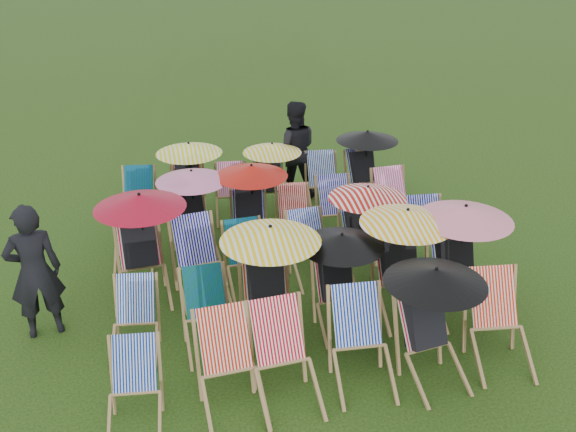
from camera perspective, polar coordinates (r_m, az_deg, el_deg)
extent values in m
plane|color=black|center=(9.03, -0.27, -6.04)|extent=(100.00, 100.00, 0.00)
cube|color=#072697|center=(6.85, -13.51, -12.62)|extent=(0.47, 0.37, 0.52)
cube|color=red|center=(6.85, -5.67, -10.79)|extent=(0.54, 0.41, 0.62)
cube|color=red|center=(6.92, -0.96, -10.11)|extent=(0.55, 0.43, 0.63)
cube|color=#0823A6|center=(7.21, 6.10, -8.74)|extent=(0.54, 0.42, 0.62)
cube|color=red|center=(7.34, 11.76, -8.94)|extent=(0.53, 0.43, 0.58)
cube|color=black|center=(7.31, 11.97, -9.14)|extent=(0.46, 0.47, 0.60)
sphere|color=tan|center=(7.20, 11.76, -6.65)|extent=(0.21, 0.21, 0.21)
cylinder|color=black|center=(7.16, 12.75, -7.43)|extent=(0.03, 0.03, 0.71)
cone|color=black|center=(6.99, 13.00, -5.21)|extent=(1.11, 1.11, 0.17)
cube|color=red|center=(7.82, 17.78, -6.85)|extent=(0.57, 0.45, 0.63)
cube|color=#072A99|center=(7.85, -13.40, -7.15)|extent=(0.48, 0.39, 0.52)
cube|color=#095F1F|center=(7.76, -7.46, -6.66)|extent=(0.48, 0.36, 0.56)
cube|color=red|center=(7.84, -2.10, -5.45)|extent=(0.55, 0.42, 0.62)
cube|color=black|center=(7.80, -2.05, -5.66)|extent=(0.47, 0.48, 0.65)
sphere|color=tan|center=(7.72, -2.19, -3.07)|extent=(0.23, 0.23, 0.23)
cylinder|color=black|center=(7.62, -1.55, -3.93)|extent=(0.03, 0.03, 0.76)
cone|color=yellow|center=(7.46, -1.58, -1.60)|extent=(1.20, 1.20, 0.19)
cube|color=red|center=(8.05, 4.10, -5.40)|extent=(0.45, 0.33, 0.54)
cube|color=black|center=(8.01, 4.20, -5.57)|extent=(0.38, 0.39, 0.57)
sphere|color=tan|center=(7.94, 4.06, -3.39)|extent=(0.20, 0.20, 0.20)
cylinder|color=black|center=(7.87, 4.73, -4.10)|extent=(0.03, 0.03, 0.66)
cone|color=black|center=(7.72, 4.81, -2.15)|extent=(1.04, 1.04, 0.16)
cube|color=red|center=(8.39, 9.58, -3.68)|extent=(0.53, 0.39, 0.61)
cube|color=black|center=(8.35, 9.71, -3.86)|extent=(0.44, 0.46, 0.64)
sphere|color=tan|center=(8.28, 9.62, -1.47)|extent=(0.23, 0.23, 0.23)
cylinder|color=black|center=(8.20, 10.38, -2.22)|extent=(0.03, 0.03, 0.75)
cone|color=#FFB20D|center=(8.05, 10.57, -0.06)|extent=(1.18, 1.18, 0.18)
cube|color=#07109A|center=(8.59, 14.32, -3.34)|extent=(0.54, 0.41, 0.63)
cube|color=black|center=(8.55, 14.46, -3.51)|extent=(0.46, 0.47, 0.66)
sphere|color=tan|center=(8.48, 14.42, -1.13)|extent=(0.23, 0.23, 0.23)
cylinder|color=black|center=(8.41, 15.21, -1.88)|extent=(0.03, 0.03, 0.77)
cone|color=pink|center=(8.26, 15.48, 0.28)|extent=(1.20, 1.20, 0.19)
cube|color=red|center=(8.87, -13.14, -2.26)|extent=(0.55, 0.42, 0.62)
cube|color=black|center=(8.82, -13.11, -2.42)|extent=(0.47, 0.48, 0.65)
sphere|color=tan|center=(8.77, -13.39, -0.12)|extent=(0.23, 0.23, 0.23)
cylinder|color=black|center=(8.65, -12.84, -0.80)|extent=(0.03, 0.03, 0.76)
cone|color=#A1091F|center=(8.51, -13.06, 1.30)|extent=(1.20, 1.20, 0.19)
cube|color=#09068C|center=(8.79, -8.38, -2.08)|extent=(0.57, 0.45, 0.62)
cube|color=#0A6B43|center=(8.83, -3.99, -2.23)|extent=(0.49, 0.37, 0.56)
cube|color=#081FA8|center=(9.10, 1.62, -1.28)|extent=(0.49, 0.38, 0.56)
cube|color=#072A9C|center=(9.21, 6.36, -1.04)|extent=(0.49, 0.37, 0.57)
cube|color=black|center=(9.17, 6.47, -1.18)|extent=(0.41, 0.43, 0.59)
sphere|color=tan|center=(9.12, 6.34, 0.84)|extent=(0.21, 0.21, 0.21)
cylinder|color=black|center=(9.04, 7.00, 0.24)|extent=(0.03, 0.03, 0.69)
cone|color=#BA1009|center=(8.91, 7.10, 2.09)|extent=(1.09, 1.09, 0.17)
cube|color=#080DA7|center=(9.57, 11.94, -0.15)|extent=(0.54, 0.42, 0.60)
cube|color=#0A079A|center=(9.81, -13.55, 0.03)|extent=(0.51, 0.40, 0.56)
cube|color=#09613B|center=(9.86, -8.82, 0.60)|extent=(0.52, 0.42, 0.56)
cube|color=black|center=(9.82, -8.75, 0.49)|extent=(0.45, 0.47, 0.58)
sphere|color=tan|center=(9.78, -9.02, 2.33)|extent=(0.20, 0.20, 0.20)
cylinder|color=black|center=(9.69, -8.46, 1.83)|extent=(0.03, 0.03, 0.68)
cone|color=pink|center=(9.57, -8.57, 3.54)|extent=(1.07, 1.07, 0.17)
cube|color=#080AAB|center=(9.92, -3.55, 1.11)|extent=(0.52, 0.41, 0.57)
cube|color=black|center=(9.88, -3.54, 0.99)|extent=(0.45, 0.46, 0.59)
sphere|color=tan|center=(9.84, -3.61, 2.88)|extent=(0.21, 0.21, 0.21)
cylinder|color=black|center=(9.74, -3.22, 2.31)|extent=(0.03, 0.03, 0.70)
cone|color=#B1130A|center=(9.62, -3.27, 4.05)|extent=(1.09, 1.09, 0.17)
cube|color=red|center=(10.04, 0.43, 1.24)|extent=(0.48, 0.37, 0.54)
cube|color=#0B068E|center=(10.22, 4.11, 1.91)|extent=(0.49, 0.37, 0.58)
cube|color=#FF338E|center=(10.57, 9.06, 2.59)|extent=(0.51, 0.38, 0.59)
cube|color=#09663C|center=(10.93, -13.15, 2.78)|extent=(0.52, 0.42, 0.56)
cube|color=red|center=(10.96, -8.92, 3.27)|extent=(0.50, 0.39, 0.57)
cube|color=black|center=(10.92, -8.92, 3.17)|extent=(0.43, 0.44, 0.59)
sphere|color=tan|center=(10.90, -9.03, 4.88)|extent=(0.21, 0.21, 0.21)
cylinder|color=black|center=(10.78, -8.70, 4.40)|extent=(0.03, 0.03, 0.69)
cone|color=yellow|center=(10.68, -8.81, 5.98)|extent=(1.09, 1.09, 0.17)
cube|color=#E12D79|center=(10.95, -5.12, 3.28)|extent=(0.49, 0.38, 0.54)
cube|color=#0B7548|center=(11.12, -1.72, 3.61)|extent=(0.47, 0.36, 0.52)
cube|color=black|center=(11.08, -1.69, 3.53)|extent=(0.40, 0.41, 0.54)
sphere|color=tan|center=(11.06, -1.76, 5.07)|extent=(0.19, 0.19, 0.19)
cylinder|color=black|center=(10.96, -1.41, 4.63)|extent=(0.03, 0.03, 0.63)
cone|color=yellow|center=(10.86, -1.42, 6.06)|extent=(1.00, 1.00, 0.15)
cube|color=navy|center=(11.27, 3.00, 4.24)|extent=(0.51, 0.39, 0.57)
cube|color=#0815A6|center=(11.50, 6.47, 4.48)|extent=(0.49, 0.38, 0.56)
cube|color=black|center=(11.46, 6.57, 4.40)|extent=(0.42, 0.43, 0.59)
sphere|color=tan|center=(11.44, 6.45, 6.01)|extent=(0.21, 0.21, 0.21)
cylinder|color=black|center=(11.36, 6.98, 5.57)|extent=(0.03, 0.03, 0.69)
cone|color=black|center=(11.26, 7.07, 7.07)|extent=(1.08, 1.08, 0.17)
imported|color=black|center=(8.18, -21.62, -4.62)|extent=(0.70, 0.53, 1.74)
imported|color=black|center=(11.47, 0.52, 5.94)|extent=(0.95, 0.80, 1.76)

